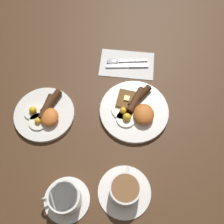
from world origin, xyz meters
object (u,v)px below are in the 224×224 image
(breakfast_plate_near, at_px, (135,110))
(knife, at_px, (130,66))
(teacup_far, at_px, (65,198))
(breakfast_plate_far, at_px, (45,113))
(teacup_near, at_px, (125,190))
(spoon, at_px, (117,61))

(breakfast_plate_near, relative_size, knife, 1.46)
(teacup_far, xyz_separation_m, knife, (0.51, -0.20, -0.03))
(breakfast_plate_far, relative_size, teacup_near, 1.28)
(teacup_near, relative_size, spoon, 1.04)
(teacup_near, xyz_separation_m, knife, (0.48, -0.02, -0.02))
(breakfast_plate_near, bearing_deg, knife, 4.56)
(breakfast_plate_far, relative_size, spoon, 1.33)
(breakfast_plate_far, height_order, spoon, breakfast_plate_far)
(breakfast_plate_near, relative_size, spoon, 1.53)
(breakfast_plate_far, height_order, teacup_near, teacup_near)
(breakfast_plate_far, relative_size, knife, 1.26)
(breakfast_plate_near, relative_size, breakfast_plate_far, 1.15)
(breakfast_plate_near, height_order, knife, breakfast_plate_near)
(breakfast_plate_near, distance_m, knife, 0.20)
(teacup_near, xyz_separation_m, spoon, (0.51, 0.03, -0.02))
(breakfast_plate_far, xyz_separation_m, teacup_far, (-0.29, -0.10, 0.02))
(breakfast_plate_far, xyz_separation_m, teacup_near, (-0.26, -0.28, 0.02))
(breakfast_plate_far, xyz_separation_m, knife, (0.22, -0.30, -0.01))
(teacup_near, distance_m, teacup_far, 0.18)
(breakfast_plate_far, distance_m, teacup_far, 0.31)
(teacup_far, bearing_deg, teacup_near, -81.07)
(knife, bearing_deg, breakfast_plate_near, 91.94)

